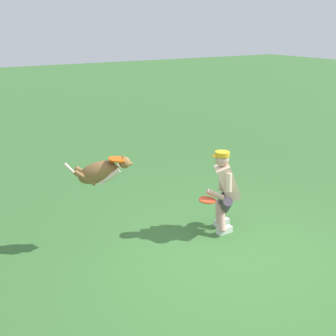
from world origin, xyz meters
TOP-DOWN VIEW (x-y plane):
  - ground_plane at (0.00, 0.00)m, footprint 60.00×60.00m
  - person at (-0.48, -0.81)m, footprint 0.70×0.63m
  - dog at (1.33, -1.38)m, footprint 0.93×0.52m
  - frisbee_flying at (1.14, -1.25)m, footprint 0.33×0.33m
  - frisbee_held at (-0.10, -0.75)m, footprint 0.31×0.31m

SIDE VIEW (x-z plane):
  - ground_plane at x=0.00m, z-range 0.00..0.00m
  - frisbee_held at x=-0.10m, z-range 0.59..0.63m
  - person at x=-0.48m, z-range 0.05..1.34m
  - dog at x=1.33m, z-range 0.90..1.37m
  - frisbee_flying at x=1.14m, z-range 1.30..1.35m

